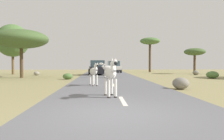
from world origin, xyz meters
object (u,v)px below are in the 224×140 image
(car_0, at_px, (97,68))
(tree_5, at_px, (13,41))
(zebra_0, at_px, (111,74))
(tree_3, at_px, (21,39))
(tree_4, at_px, (150,42))
(rock_0, at_px, (181,83))
(bush_0, at_px, (212,75))
(zebra_2, at_px, (108,68))
(zebra_1, at_px, (94,72))
(bush_1, at_px, (68,76))
(rock_2, at_px, (196,73))
(rock_3, at_px, (37,73))
(car_1, at_px, (114,67))
(tree_2, at_px, (195,52))

(car_0, relative_size, tree_5, 0.69)
(zebra_0, relative_size, tree_3, 0.32)
(tree_4, relative_size, rock_0, 5.85)
(bush_0, bearing_deg, zebra_2, 173.86)
(zebra_0, xyz_separation_m, zebra_1, (-0.83, 4.63, -0.10))
(zebra_2, bearing_deg, car_0, 11.49)
(bush_1, bearing_deg, rock_0, -47.47)
(rock_0, height_order, rock_2, rock_0)
(rock_0, bearing_deg, rock_3, 128.94)
(bush_0, bearing_deg, tree_3, 174.02)
(car_1, distance_m, bush_1, 14.96)
(zebra_0, height_order, tree_5, tree_5)
(zebra_2, bearing_deg, bush_1, 111.89)
(tree_5, relative_size, bush_0, 5.60)
(zebra_1, bearing_deg, car_0, -108.30)
(tree_5, bearing_deg, tree_3, -63.30)
(rock_3, bearing_deg, rock_2, -0.39)
(tree_5, xyz_separation_m, bush_1, (8.39, -9.34, -4.08))
(zebra_0, bearing_deg, tree_4, -115.38)
(tree_4, relative_size, tree_5, 0.87)
(tree_2, height_order, tree_5, tree_5)
(bush_1, height_order, rock_3, bush_1)
(tree_4, bearing_deg, rock_2, -66.86)
(tree_3, relative_size, tree_5, 0.81)
(zebra_2, height_order, rock_2, zebra_2)
(zebra_2, xyz_separation_m, rock_2, (11.07, 5.35, -0.67))
(zebra_1, xyz_separation_m, car_1, (2.46, 20.33, -0.05))
(rock_2, bearing_deg, rock_0, -116.47)
(zebra_2, distance_m, bush_0, 9.92)
(car_1, bearing_deg, zebra_1, 79.28)
(tree_4, xyz_separation_m, tree_5, (-19.31, -6.21, -0.55))
(tree_2, bearing_deg, tree_3, -160.37)
(zebra_1, xyz_separation_m, tree_5, (-10.91, 15.57, 3.45))
(car_0, height_order, bush_1, car_0)
(zebra_1, relative_size, bush_1, 1.65)
(zebra_1, distance_m, tree_2, 20.73)
(zebra_0, xyz_separation_m, zebra_2, (0.26, 12.27, -0.05))
(tree_4, height_order, bush_1, tree_4)
(zebra_1, bearing_deg, bush_1, -86.38)
(car_0, distance_m, bush_0, 12.90)
(tree_4, bearing_deg, zebra_0, -106.00)
(tree_2, relative_size, rock_3, 5.15)
(car_0, height_order, bush_0, car_0)
(zebra_2, xyz_separation_m, bush_0, (9.85, -1.06, -0.60))
(bush_0, bearing_deg, tree_2, 76.15)
(car_0, xyz_separation_m, car_1, (2.46, 6.95, 0.00))
(tree_5, distance_m, rock_0, 23.75)
(tree_4, height_order, rock_3, tree_4)
(tree_5, bearing_deg, zebra_0, -59.85)
(tree_4, height_order, bush_0, tree_4)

